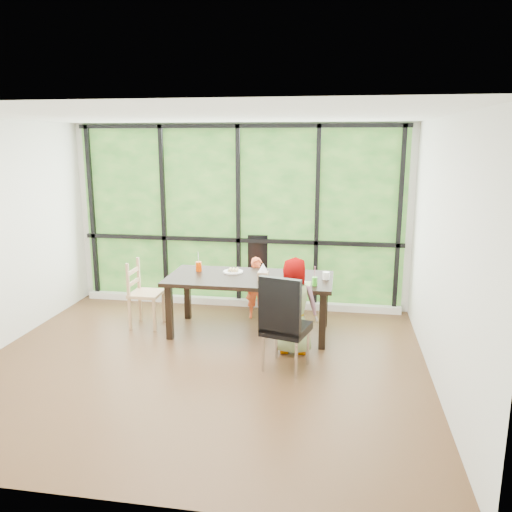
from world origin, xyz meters
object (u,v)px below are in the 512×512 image
Objects in this scene: child_toddler at (257,288)px; tissue_box at (263,276)px; child_older at (294,306)px; plate_far at (233,272)px; plate_near at (295,282)px; green_cup at (315,281)px; dining_table at (250,305)px; white_mug at (326,276)px; orange_cup at (199,266)px; chair_interior_leather at (286,322)px; chair_end_beech at (146,294)px; chair_window_leather at (263,273)px.

tissue_box is at bearing -85.41° from child_toddler.
plate_far is at bearing -41.63° from child_older.
child_older is at bearing -44.70° from tissue_box.
green_cup reaches higher than plate_near.
plate_far is at bearing 155.58° from plate_near.
child_older reaches higher than dining_table.
dining_table is 22.60× the size of white_mug.
plate_near is at bearing -24.42° from plate_far.
dining_table is 7.97× the size of plate_far.
orange_cup is 0.96m from tissue_box.
chair_interior_leather reaches higher than green_cup.
child_older is at bearing -105.59° from chair_end_beech.
tissue_box is (0.91, -0.30, -0.01)m from orange_cup.
plate_near is (-0.03, 0.35, 0.19)m from child_older.
chair_end_beech is (-1.44, -0.96, -0.09)m from chair_window_leather.
child_toddler is 0.91m from orange_cup.
dining_table is 16.96× the size of tissue_box.
dining_table is 20.00× the size of green_cup.
dining_table is 0.49m from tissue_box.
dining_table is 2.34× the size of chair_end_beech.
tissue_box is at bearing 169.85° from plate_near.
chair_window_leather reaches higher than child_toddler.
orange_cup is at bearing 164.13° from plate_near.
child_older is (0.04, 0.45, 0.03)m from chair_interior_leather.
dining_table is 1.06m from white_mug.
plate_near is 0.44m from white_mug.
chair_end_beech is 1.52m from child_toddler.
child_toddler reaches higher than plate_far.
green_cup is at bearing -17.60° from dining_table.
child_older is 4.23× the size of plate_near.
orange_cup is (-0.75, -0.80, 0.27)m from chair_window_leather.
chair_end_beech is 2.12m from child_older.
dining_table is at bearing -36.89° from plate_far.
chair_window_leather is at bearing 135.00° from white_mug.
chair_end_beech reaches higher than green_cup.
orange_cup is (-0.72, 0.18, 0.44)m from dining_table.
chair_window_leather is 1.51m from green_cup.
chair_window_leather is 8.70× the size of tissue_box.
green_cup is (0.25, -0.07, 0.04)m from plate_near.
tissue_box is at bearing -32.42° from dining_table.
tissue_box reaches higher than plate_near.
green_cup is 0.34m from white_mug.
chair_window_leather is 1.13m from orange_cup.
plate_far is 0.93m from plate_near.
dining_table is 0.85m from child_older.
green_cup is (0.26, 0.73, 0.26)m from chair_interior_leather.
chair_end_beech is 1.65m from tissue_box.
white_mug is at bearing 32.82° from plate_near.
plate_near is (0.01, 0.80, 0.22)m from chair_interior_leather.
orange_cup is (0.69, 0.16, 0.36)m from chair_end_beech.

